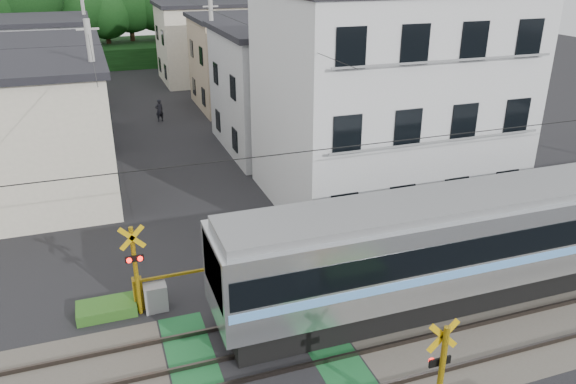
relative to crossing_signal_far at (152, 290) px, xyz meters
name	(u,v)px	position (x,y,z in m)	size (l,w,h in m)	color
ground	(266,364)	(2.59, -3.65, -0.71)	(120.00, 120.00, 0.00)	black
track_bed	(266,363)	(2.59, -3.65, -0.67)	(120.00, 120.00, 0.14)	#47423A
crossing_signal_far	(152,290)	(0.00, 0.00, 0.00)	(4.74, 0.65, 3.09)	#E4AE0C
apartment_block	(386,97)	(11.09, 5.84, 3.94)	(10.20, 8.36, 9.30)	silver
houses_row	(151,73)	(2.84, 22.27, 2.53)	(22.07, 31.35, 6.80)	beige
tree_hill	(128,3)	(3.55, 45.21, 5.26)	(40.00, 12.93, 11.78)	#123612
catenary	(466,211)	(8.59, -3.62, 2.98)	(60.00, 5.04, 7.00)	#2D2D33
utility_poles	(133,69)	(1.53, 19.35, 3.37)	(7.90, 42.00, 8.00)	#A5A5A0
pedestrian	(159,110)	(3.11, 22.00, 0.05)	(0.55, 0.36, 1.52)	black
weed_patches	(327,347)	(4.34, -3.74, -0.53)	(10.25, 8.80, 0.40)	#2D5E1E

